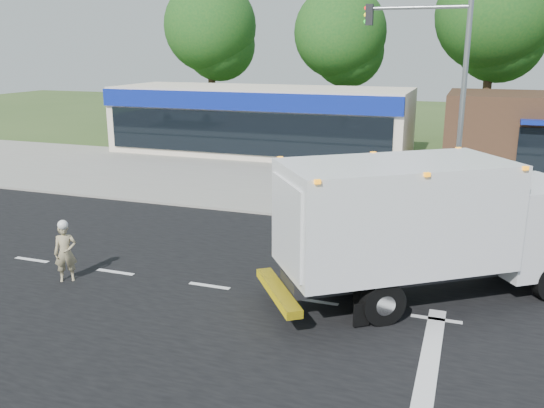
# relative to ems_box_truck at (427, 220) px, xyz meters

# --- Properties ---
(ground) EXTENTS (120.00, 120.00, 0.00)m
(ground) POSITION_rel_ems_box_truck_xyz_m (-2.52, -1.23, -2.11)
(ground) COLOR #385123
(ground) RESTS_ON ground
(road_asphalt) EXTENTS (60.00, 14.00, 0.02)m
(road_asphalt) POSITION_rel_ems_box_truck_xyz_m (-2.52, -1.23, -2.10)
(road_asphalt) COLOR black
(road_asphalt) RESTS_ON ground
(sidewalk) EXTENTS (60.00, 2.40, 0.12)m
(sidewalk) POSITION_rel_ems_box_truck_xyz_m (-2.52, 6.97, -2.05)
(sidewalk) COLOR gray
(sidewalk) RESTS_ON ground
(parking_apron) EXTENTS (60.00, 9.00, 0.02)m
(parking_apron) POSITION_rel_ems_box_truck_xyz_m (-2.52, 12.77, -2.10)
(parking_apron) COLOR gray
(parking_apron) RESTS_ON ground
(lane_markings) EXTENTS (55.20, 7.00, 0.01)m
(lane_markings) POSITION_rel_ems_box_truck_xyz_m (-1.17, -2.58, -2.09)
(lane_markings) COLOR silver
(lane_markings) RESTS_ON road_asphalt
(ems_box_truck) EXTENTS (8.20, 6.83, 3.66)m
(ems_box_truck) POSITION_rel_ems_box_truck_xyz_m (0.00, 0.00, 0.00)
(ems_box_truck) COLOR black
(ems_box_truck) RESTS_ON ground
(emergency_worker) EXTENTS (0.72, 0.68, 1.77)m
(emergency_worker) POSITION_rel_ems_box_truck_xyz_m (-9.43, -2.18, -1.24)
(emergency_worker) COLOR tan
(emergency_worker) RESTS_ON ground
(retail_strip_mall) EXTENTS (18.00, 6.20, 4.00)m
(retail_strip_mall) POSITION_rel_ems_box_truck_xyz_m (-11.52, 18.70, -0.10)
(retail_strip_mall) COLOR beige
(retail_strip_mall) RESTS_ON ground
(traffic_signal_pole) EXTENTS (3.51, 0.25, 8.00)m
(traffic_signal_pole) POSITION_rel_ems_box_truck_xyz_m (-0.17, 6.37, 2.82)
(traffic_signal_pole) COLOR gray
(traffic_signal_pole) RESTS_ON ground
(background_trees) EXTENTS (36.77, 7.39, 12.10)m
(background_trees) POSITION_rel_ems_box_truck_xyz_m (-3.37, 26.94, 5.27)
(background_trees) COLOR #332114
(background_trees) RESTS_ON ground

